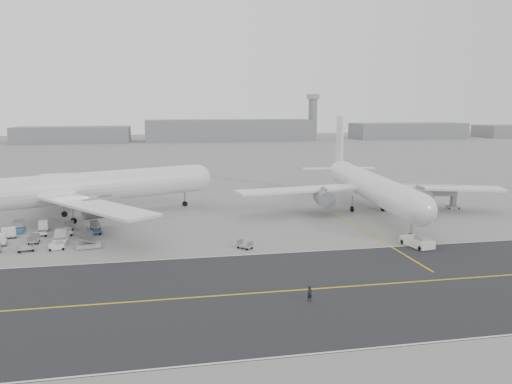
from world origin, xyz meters
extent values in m
plane|color=gray|center=(0.00, 0.00, 0.00)|extent=(700.00, 700.00, 0.00)
cube|color=#2A2A2D|center=(5.00, -18.00, 0.01)|extent=(220.00, 32.00, 0.02)
cube|color=gold|center=(5.00, -18.00, 0.03)|extent=(220.00, 0.30, 0.01)
cube|color=silver|center=(5.00, -2.20, 0.03)|extent=(220.00, 0.25, 0.01)
cube|color=silver|center=(5.00, -33.80, 0.03)|extent=(220.00, 0.25, 0.01)
cube|color=gold|center=(30.00, 5.00, 0.02)|extent=(0.30, 40.00, 0.01)
cylinder|color=gray|center=(100.00, 265.00, 14.00)|extent=(6.00, 6.00, 28.00)
cube|color=gray|center=(100.00, 265.00, 29.50)|extent=(7.00, 7.00, 3.50)
cylinder|color=white|center=(-22.59, 28.74, 6.29)|extent=(51.70, 26.59, 6.14)
sphere|color=white|center=(2.06, 39.21, 6.29)|extent=(6.02, 6.02, 6.02)
cube|color=white|center=(-17.47, 13.35, 5.53)|extent=(22.91, 27.40, 0.45)
cube|color=white|center=(-30.11, 43.12, 5.53)|extent=(11.05, 30.06, 0.45)
cylinder|color=slate|center=(-17.04, 19.03, 3.99)|extent=(7.50, 6.06, 3.81)
cylinder|color=slate|center=(-25.73, 39.48, 3.99)|extent=(7.50, 6.06, 3.81)
cylinder|color=black|center=(-0.94, 37.94, 0.58)|extent=(1.26, 0.91, 1.16)
cylinder|color=black|center=(-22.95, 24.59, 0.58)|extent=(1.26, 0.91, 1.16)
cylinder|color=black|center=(-25.83, 31.37, 0.58)|extent=(1.26, 0.91, 1.16)
cylinder|color=gray|center=(-0.94, 37.94, 2.19)|extent=(0.36, 0.36, 3.22)
cylinder|color=white|center=(37.25, 22.67, 5.80)|extent=(10.47, 49.72, 5.66)
sphere|color=white|center=(34.83, -1.91, 5.80)|extent=(5.55, 5.55, 5.55)
cone|color=white|center=(39.79, 48.46, 6.23)|extent=(6.02, 10.09, 5.10)
cube|color=white|center=(39.84, 49.05, 14.06)|extent=(1.03, 5.44, 12.05)
cube|color=white|center=(34.93, 49.84, 6.37)|extent=(9.26, 3.58, 0.25)
cube|color=white|center=(44.82, 48.87, 6.37)|extent=(9.26, 3.58, 0.25)
cube|color=white|center=(22.53, 25.33, 5.10)|extent=(27.70, 9.91, 0.45)
cube|color=white|center=(52.21, 22.41, 5.10)|extent=(27.56, 14.78, 0.45)
cylinder|color=slate|center=(26.94, 22.48, 3.68)|extent=(4.08, 6.34, 3.51)
cylinder|color=slate|center=(47.32, 20.47, 3.68)|extent=(4.08, 6.34, 3.51)
cylinder|color=black|center=(35.13, 1.09, 0.61)|extent=(0.62, 1.27, 1.23)
cylinder|color=black|center=(34.05, 24.81, 0.61)|extent=(0.62, 1.27, 1.23)
cylinder|color=black|center=(40.81, 24.14, 0.61)|extent=(0.62, 1.27, 1.23)
cylinder|color=gray|center=(35.13, 1.09, 2.10)|extent=(0.36, 0.36, 2.97)
cube|color=silver|center=(34.14, -2.85, 0.75)|extent=(3.70, 5.91, 1.24)
cube|color=gray|center=(34.39, -4.07, 1.68)|extent=(2.26, 2.13, 0.80)
cylinder|color=gray|center=(33.47, 0.45, 0.44)|extent=(0.60, 2.29, 0.14)
cylinder|color=black|center=(33.44, -5.17, 0.40)|extent=(0.51, 0.85, 0.80)
cylinder|color=black|center=(35.69, -4.71, 0.40)|extent=(0.51, 0.85, 0.80)
cylinder|color=black|center=(32.59, -1.00, 0.40)|extent=(0.51, 0.85, 0.80)
cylinder|color=black|center=(34.84, -0.54, 0.40)|extent=(0.51, 0.85, 0.80)
cylinder|color=gray|center=(57.33, 23.82, 1.81)|extent=(1.45, 1.45, 3.61)
cube|color=gray|center=(57.33, 23.82, 0.32)|extent=(2.91, 2.91, 0.63)
cube|color=#ABABB0|center=(51.26, 25.57, 4.16)|extent=(13.72, 6.18, 2.35)
cube|color=gray|center=(45.01, 27.38, 4.16)|extent=(1.84, 3.08, 2.71)
cylinder|color=black|center=(58.56, 24.50, 0.27)|extent=(0.41, 0.60, 0.54)
imported|color=black|center=(10.36, -21.64, 0.93)|extent=(0.79, 0.66, 1.85)
camera|label=1|loc=(-6.18, -74.37, 22.22)|focal=35.00mm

